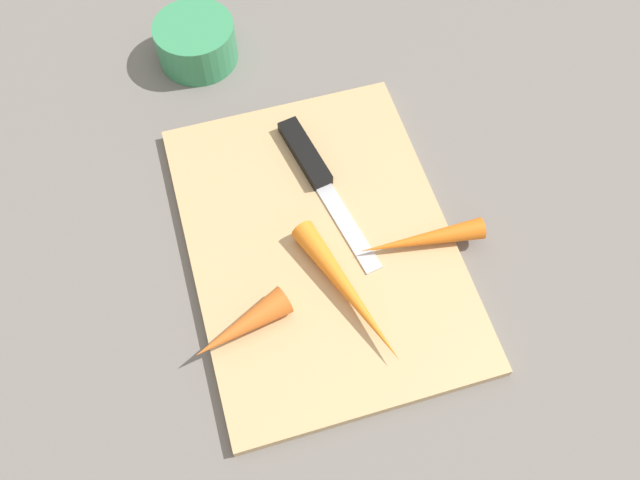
{
  "coord_description": "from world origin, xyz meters",
  "views": [
    {
      "loc": [
        -0.31,
        0.09,
        0.6
      ],
      "look_at": [
        0.0,
        0.0,
        0.01
      ],
      "focal_mm": 37.35,
      "sensor_mm": 36.0,
      "label": 1
    }
  ],
  "objects": [
    {
      "name": "carrot_medium",
      "position": [
        -0.03,
        -0.09,
        0.02
      ],
      "size": [
        0.03,
        0.13,
        0.02
      ],
      "primitive_type": "cone",
      "rotation": [
        0.0,
        1.57,
        1.5
      ],
      "color": "orange",
      "rests_on": "cutting_board"
    },
    {
      "name": "cutting_board",
      "position": [
        0.0,
        0.0,
        0.01
      ],
      "size": [
        0.36,
        0.26,
        0.01
      ],
      "primitive_type": "cube",
      "color": "tan",
      "rests_on": "ground_plane"
    },
    {
      "name": "carrot_longest",
      "position": [
        -0.07,
        -0.01,
        0.02
      ],
      "size": [
        0.16,
        0.07,
        0.02
      ],
      "primitive_type": "cone",
      "rotation": [
        0.0,
        1.57,
        3.44
      ],
      "color": "orange",
      "rests_on": "cutting_board"
    },
    {
      "name": "carrot_shortest",
      "position": [
        -0.07,
        0.1,
        0.03
      ],
      "size": [
        0.06,
        0.1,
        0.03
      ],
      "primitive_type": "cone",
      "rotation": [
        0.0,
        1.57,
        1.9
      ],
      "color": "orange",
      "rests_on": "cutting_board"
    },
    {
      "name": "small_bowl",
      "position": [
        0.29,
        0.07,
        0.03
      ],
      "size": [
        0.09,
        0.09,
        0.05
      ],
      "primitive_type": "cylinder",
      "color": "#388C59",
      "rests_on": "ground_plane"
    },
    {
      "name": "knife",
      "position": [
        0.09,
        -0.02,
        0.02
      ],
      "size": [
        0.2,
        0.06,
        0.01
      ],
      "rotation": [
        0.0,
        0.0,
        3.33
      ],
      "color": "#B7B7BC",
      "rests_on": "cutting_board"
    },
    {
      "name": "ground_plane",
      "position": [
        0.0,
        0.0,
        0.0
      ],
      "size": [
        1.4,
        1.4,
        0.0
      ],
      "primitive_type": "plane",
      "color": "slate"
    }
  ]
}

